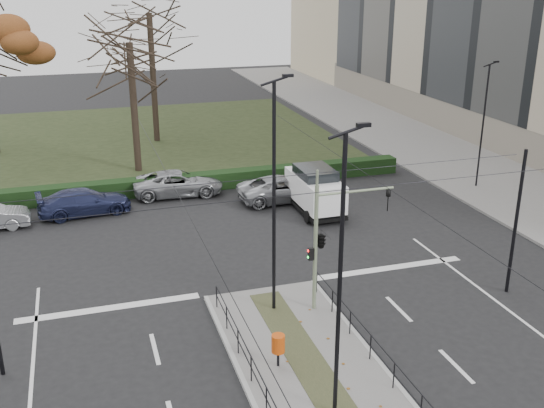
{
  "coord_description": "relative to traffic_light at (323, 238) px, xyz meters",
  "views": [
    {
      "loc": [
        -6.46,
        -17.32,
        12.23
      ],
      "look_at": [
        0.98,
        6.59,
        3.14
      ],
      "focal_mm": 42.0,
      "sensor_mm": 36.0,
      "label": 1
    }
  ],
  "objects": [
    {
      "name": "bare_tree_near",
      "position": [
        -4.74,
        20.59,
        4.65
      ],
      "size": [
        7.27,
        7.27,
        10.86
      ],
      "color": "black",
      "rests_on": "park"
    },
    {
      "name": "streetlamp_sidewalk",
      "position": [
        14.46,
        11.12,
        0.89
      ],
      "size": [
        0.62,
        0.13,
        7.42
      ],
      "color": "black",
      "rests_on": "sidewalk_east"
    },
    {
      "name": "median_railing",
      "position": [
        -1.79,
        -5.43,
        -2.05
      ],
      "size": [
        4.14,
        13.24,
        0.92
      ],
      "color": "black",
      "rests_on": "median_island"
    },
    {
      "name": "parked_car_fourth",
      "position": [
        -3.0,
        15.17,
        -2.31
      ],
      "size": [
        5.33,
        2.71,
        1.44
      ],
      "primitive_type": "imported",
      "rotation": [
        0.0,
        0.0,
        1.51
      ],
      "color": "#919498",
      "rests_on": "ground"
    },
    {
      "name": "streetlamp_median_far",
      "position": [
        -1.75,
        0.42,
        1.64
      ],
      "size": [
        0.74,
        0.15,
        8.9
      ],
      "color": "black",
      "rests_on": "median_island"
    },
    {
      "name": "streetlamp_median_near",
      "position": [
        -1.9,
        -5.98,
        1.48
      ],
      "size": [
        0.72,
        0.15,
        8.6
      ],
      "color": "black",
      "rests_on": "median_island"
    },
    {
      "name": "parked_car_third",
      "position": [
        -8.33,
        13.48,
        -2.32
      ],
      "size": [
        5.06,
        2.51,
        1.41
      ],
      "primitive_type": "imported",
      "rotation": [
        0.0,
        0.0,
        1.68
      ],
      "color": "#1E2448",
      "rests_on": "ground"
    },
    {
      "name": "litter_bin",
      "position": [
        -2.78,
        -3.23,
        -2.08
      ],
      "size": [
        0.44,
        0.44,
        1.13
      ],
      "color": "black",
      "rests_on": "median_island"
    },
    {
      "name": "bare_tree_center",
      "position": [
        -2.51,
        28.22,
        5.85
      ],
      "size": [
        7.06,
        7.06,
        12.59
      ],
      "color": "black",
      "rests_on": "park"
    },
    {
      "name": "white_van",
      "position": [
        3.64,
        10.24,
        -1.74
      ],
      "size": [
        2.16,
        4.66,
        2.47
      ],
      "color": "white",
      "rests_on": "ground"
    },
    {
      "name": "hedge",
      "position": [
        -7.79,
        15.77,
        -2.53
      ],
      "size": [
        38.0,
        1.0,
        1.0
      ],
      "primitive_type": "cube",
      "color": "black",
      "rests_on": "ground"
    },
    {
      "name": "park",
      "position": [
        -7.79,
        29.17,
        -2.98
      ],
      "size": [
        38.0,
        26.0,
        0.1
      ],
      "primitive_type": "cube",
      "color": "black",
      "rests_on": "ground"
    },
    {
      "name": "ground",
      "position": [
        -1.79,
        -2.83,
        -3.03
      ],
      "size": [
        140.0,
        140.0,
        0.0
      ],
      "primitive_type": "plane",
      "color": "black",
      "rests_on": "ground"
    },
    {
      "name": "catenary",
      "position": [
        -1.79,
        -1.21,
        0.39
      ],
      "size": [
        20.0,
        34.0,
        6.0
      ],
      "color": "black",
      "rests_on": "ground"
    },
    {
      "name": "parked_car_fifth",
      "position": [
        2.53,
        12.46,
        -2.32
      ],
      "size": [
        5.23,
        2.61,
        1.42
      ],
      "primitive_type": "imported",
      "rotation": [
        0.0,
        0.0,
        1.62
      ],
      "color": "#919498",
      "rests_on": "ground"
    },
    {
      "name": "sidewalk_east",
      "position": [
        16.21,
        19.17,
        -2.96
      ],
      "size": [
        8.0,
        90.0,
        0.14
      ],
      "primitive_type": "cube",
      "color": "slate",
      "rests_on": "ground"
    },
    {
      "name": "traffic_light",
      "position": [
        0.0,
        0.0,
        0.0
      ],
      "size": [
        3.37,
        1.9,
        4.96
      ],
      "color": "gray",
      "rests_on": "median_island"
    },
    {
      "name": "median_island",
      "position": [
        -1.79,
        -5.33,
        -2.96
      ],
      "size": [
        4.4,
        15.0,
        0.14
      ],
      "primitive_type": "cube",
      "color": "slate",
      "rests_on": "ground"
    }
  ]
}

